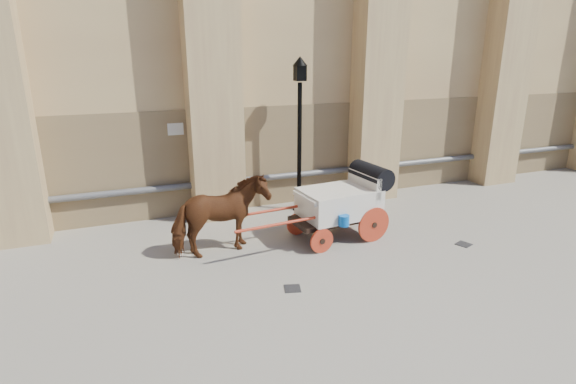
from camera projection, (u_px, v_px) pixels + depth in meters
name	position (u px, v px, depth m)	size (l,w,h in m)	color
ground	(299.00, 263.00, 10.03)	(90.00, 90.00, 0.00)	slate
horse	(221.00, 217.00, 10.20)	(0.99, 2.18, 1.84)	brown
carriage	(344.00, 200.00, 11.17)	(4.20, 1.58, 1.80)	black
street_lamp	(300.00, 131.00, 12.66)	(0.41, 0.41, 4.38)	black
drain_grate_near	(292.00, 288.00, 8.93)	(0.32, 0.32, 0.01)	black
drain_grate_far	(464.00, 244.00, 10.96)	(0.32, 0.32, 0.01)	black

